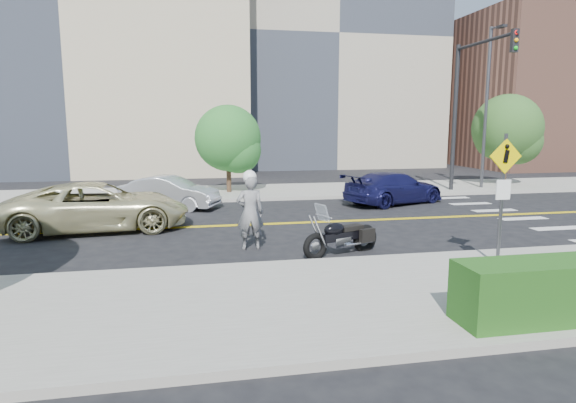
# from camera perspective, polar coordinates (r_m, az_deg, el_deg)

# --- Properties ---
(ground_plane) EXTENTS (120.00, 120.00, 0.00)m
(ground_plane) POSITION_cam_1_polar(r_m,az_deg,el_deg) (16.46, -1.71, -2.66)
(ground_plane) COLOR black
(ground_plane) RESTS_ON ground
(sidewalk_near) EXTENTS (60.00, 5.00, 0.15)m
(sidewalk_near) POSITION_cam_1_polar(r_m,az_deg,el_deg) (9.38, 5.87, -11.32)
(sidewalk_near) COLOR #9E9B91
(sidewalk_near) RESTS_ON ground_plane
(sidewalk_far) EXTENTS (60.00, 5.00, 0.15)m
(sidewalk_far) POSITION_cam_1_polar(r_m,az_deg,el_deg) (23.78, -4.64, 1.11)
(sidewalk_far) COLOR #9E9B91
(sidewalk_far) RESTS_ON ground_plane
(building_mid) EXTENTS (18.00, 14.00, 20.00)m
(building_mid) POSITION_cam_1_polar(r_m,az_deg,el_deg) (43.74, 3.30, 17.76)
(building_mid) COLOR #A39984
(building_mid) RESTS_ON ground_plane
(building_right) EXTENTS (14.00, 12.00, 12.00)m
(building_right) POSITION_cam_1_polar(r_m,az_deg,el_deg) (45.98, 28.06, 11.30)
(building_right) COLOR #8C5947
(building_right) RESTS_ON ground_plane
(lamp_post) EXTENTS (0.16, 0.16, 8.00)m
(lamp_post) POSITION_cam_1_polar(r_m,az_deg,el_deg) (26.76, 22.42, 10.10)
(lamp_post) COLOR #4C4C51
(lamp_post) RESTS_ON sidewalk_far
(traffic_light) EXTENTS (0.28, 4.50, 7.00)m
(traffic_light) POSITION_cam_1_polar(r_m,az_deg,el_deg) (24.51, 20.36, 11.60)
(traffic_light) COLOR black
(traffic_light) RESTS_ON sidewalk_far
(pedestrian_sign) EXTENTS (0.78, 0.08, 3.00)m
(pedestrian_sign) POSITION_cam_1_polar(r_m,az_deg,el_deg) (11.84, 24.12, 1.59)
(pedestrian_sign) COLOR #4C4C51
(pedestrian_sign) RESTS_ON sidewalk_near
(motorcyclist) EXTENTS (0.75, 0.50, 2.16)m
(motorcyclist) POSITION_cam_1_polar(r_m,az_deg,el_deg) (12.93, -4.52, -1.05)
(motorcyclist) COLOR #BBBBC0
(motorcyclist) RESTS_ON ground
(motorcycle) EXTENTS (2.38, 1.47, 1.39)m
(motorcycle) POSITION_cam_1_polar(r_m,az_deg,el_deg) (12.55, 6.41, -3.16)
(motorcycle) COLOR black
(motorcycle) RESTS_ON ground
(suv) EXTENTS (5.82, 3.15, 1.55)m
(suv) POSITION_cam_1_polar(r_m,az_deg,el_deg) (16.47, -21.48, -0.54)
(suv) COLOR beige
(suv) RESTS_ON ground
(parked_car_silver) EXTENTS (4.20, 2.87, 1.31)m
(parked_car_silver) POSITION_cam_1_polar(r_m,az_deg,el_deg) (19.93, -13.87, 1.04)
(parked_car_silver) COLOR silver
(parked_car_silver) RESTS_ON ground
(parked_car_blue) EXTENTS (5.09, 3.54, 1.37)m
(parked_car_blue) POSITION_cam_1_polar(r_m,az_deg,el_deg) (21.08, 12.45, 1.59)
(parked_car_blue) COLOR navy
(parked_car_blue) RESTS_ON ground
(tree_far_a) EXTENTS (3.15, 3.15, 4.30)m
(tree_far_a) POSITION_cam_1_polar(r_m,az_deg,el_deg) (23.24, -7.12, 7.44)
(tree_far_a) COLOR #382619
(tree_far_a) RESTS_ON ground
(tree_far_b) EXTENTS (3.60, 3.60, 4.98)m
(tree_far_b) POSITION_cam_1_polar(r_m,az_deg,el_deg) (28.42, 24.53, 7.89)
(tree_far_b) COLOR #382619
(tree_far_b) RESTS_ON ground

